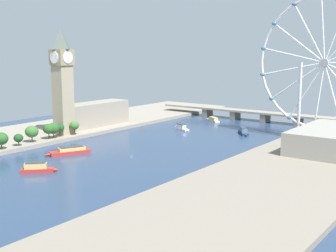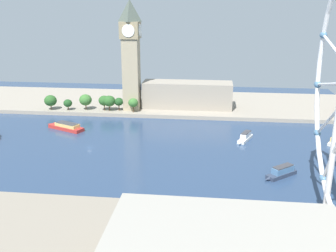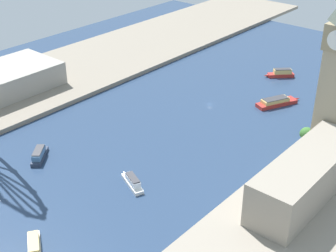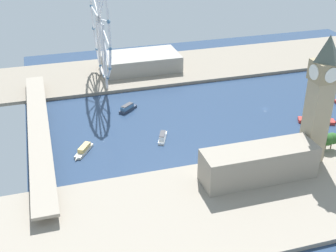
{
  "view_description": "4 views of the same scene",
  "coord_description": "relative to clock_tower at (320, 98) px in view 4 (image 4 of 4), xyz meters",
  "views": [
    {
      "loc": [
        210.74,
        -241.71,
        74.43
      ],
      "look_at": [
        4.53,
        37.91,
        15.24
      ],
      "focal_mm": 48.61,
      "sensor_mm": 36.0,
      "label": 1
    },
    {
      "loc": [
        227.39,
        76.17,
        89.0
      ],
      "look_at": [
        -12.46,
        49.08,
        12.26
      ],
      "focal_mm": 42.04,
      "sensor_mm": 36.0,
      "label": 2
    },
    {
      "loc": [
        -166.13,
        236.51,
        140.29
      ],
      "look_at": [
        -21.99,
        68.58,
        19.57
      ],
      "focal_mm": 51.22,
      "sensor_mm": 36.0,
      "label": 3
    },
    {
      "loc": [
        -304.89,
        178.65,
        167.43
      ],
      "look_at": [
        -19.14,
        93.59,
        7.19
      ],
      "focal_mm": 47.16,
      "sensor_mm": 36.0,
      "label": 4
    }
  ],
  "objects": [
    {
      "name": "tour_boat_1",
      "position": [
        59.33,
        88.86,
        -46.45
      ],
      "size": [
        21.5,
        11.7,
        5.56
      ],
      "rotation": [
        0.0,
        0.0,
        5.88
      ],
      "color": "white",
      "rests_on": "ground_plane"
    },
    {
      "name": "tour_boat_2",
      "position": [
        50.41,
        -38.94,
        -46.51
      ],
      "size": [
        19.13,
        32.39,
        5.25
      ],
      "rotation": [
        0.0,
        0.0,
        4.28
      ],
      "color": "#B22D28",
      "rests_on": "ground_plane"
    },
    {
      "name": "parliament_block",
      "position": [
        -10.95,
        45.21,
        -34.83
      ],
      "size": [
        22.0,
        74.43,
        21.74
      ],
      "primitive_type": "cube",
      "color": "gray",
      "rests_on": "riverbank_left"
    },
    {
      "name": "river_bridge",
      "position": [
        84.72,
        178.06,
        -40.88
      ],
      "size": [
        210.81,
        15.47,
        10.37
      ],
      "color": "gray",
      "rests_on": "ground_plane"
    },
    {
      "name": "tour_boat_4",
      "position": [
        57.37,
        148.52,
        -46.72
      ],
      "size": [
        22.42,
        16.52,
        4.85
      ],
      "rotation": [
        0.0,
        0.0,
        2.56
      ],
      "color": "beige",
      "rests_on": "ground_plane"
    },
    {
      "name": "riverbank_right",
      "position": [
        199.12,
        -10.94,
        -47.2
      ],
      "size": [
        90.0,
        520.0,
        3.0
      ],
      "primitive_type": "cube",
      "color": "gray",
      "rests_on": "ground_plane"
    },
    {
      "name": "tour_boat_3",
      "position": [
        115.22,
        103.77,
        -46.22
      ],
      "size": [
        16.89,
        19.1,
        5.87
      ],
      "rotation": [
        0.0,
        0.0,
        5.41
      ],
      "color": "#2D384C",
      "rests_on": "ground_plane"
    },
    {
      "name": "ground_plane",
      "position": [
        84.72,
        -10.94,
        -48.7
      ],
      "size": [
        398.81,
        398.81,
        0.0
      ],
      "primitive_type": "plane",
      "color": "navy"
    },
    {
      "name": "riverside_hall",
      "position": [
        201.39,
        71.71,
        -37.77
      ],
      "size": [
        44.35,
        78.15,
        15.86
      ],
      "primitive_type": "cube",
      "color": "gray",
      "rests_on": "riverbank_right"
    },
    {
      "name": "ferris_wheel",
      "position": [
        179.67,
        113.84,
        14.11
      ],
      "size": [
        111.1,
        3.2,
        115.6
      ],
      "color": "silver",
      "rests_on": "riverbank_right"
    },
    {
      "name": "clock_tower",
      "position": [
        0.0,
        0.0,
        0.0
      ],
      "size": [
        15.98,
        15.98,
        87.66
      ],
      "color": "tan",
      "rests_on": "riverbank_left"
    }
  ]
}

